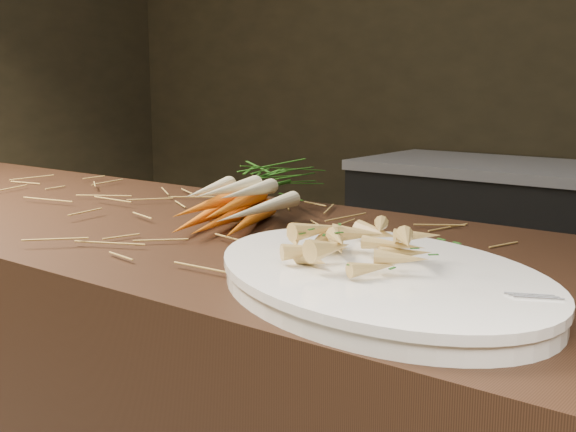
# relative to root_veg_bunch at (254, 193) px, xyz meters

# --- Properties ---
(straw_bedding) EXTENTS (1.40, 0.60, 0.02)m
(straw_bedding) POSITION_rel_root_veg_bunch_xyz_m (-0.15, -0.14, -0.04)
(straw_bedding) COLOR olive
(straw_bedding) RESTS_ON main_counter
(root_veg_bunch) EXTENTS (0.32, 0.52, 0.09)m
(root_veg_bunch) POSITION_rel_root_veg_bunch_xyz_m (0.00, 0.00, 0.00)
(root_veg_bunch) COLOR #C5600B
(root_veg_bunch) RESTS_ON main_counter
(serving_platter) EXTENTS (0.61, 0.53, 0.03)m
(serving_platter) POSITION_rel_root_veg_bunch_xyz_m (0.46, -0.30, -0.03)
(serving_platter) COLOR white
(serving_platter) RESTS_ON main_counter
(roasted_veg_heap) EXTENTS (0.30, 0.27, 0.06)m
(roasted_veg_heap) POSITION_rel_root_veg_bunch_xyz_m (0.46, -0.30, 0.01)
(roasted_veg_heap) COLOR #A6883F
(roasted_veg_heap) RESTS_ON serving_platter
(serving_fork) EXTENTS (0.18, 0.10, 0.00)m
(serving_fork) POSITION_rel_root_veg_bunch_xyz_m (0.62, -0.40, -0.02)
(serving_fork) COLOR silver
(serving_fork) RESTS_ON serving_platter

